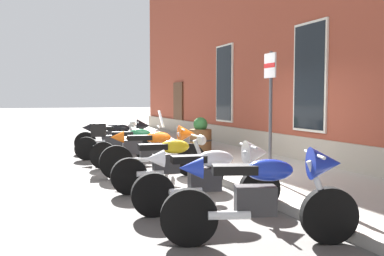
{
  "coord_description": "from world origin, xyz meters",
  "views": [
    {
      "loc": [
        8.33,
        -3.34,
        1.6
      ],
      "look_at": [
        0.3,
        -0.25,
        1.02
      ],
      "focal_mm": 40.45,
      "sensor_mm": 36.0,
      "label": 1
    }
  ],
  "objects_px": {
    "motorcycle_grey_naked": "(112,137)",
    "parking_sign": "(270,97)",
    "barrel_planter": "(200,137)",
    "motorcycle_green_touring": "(130,144)",
    "motorcycle_yellow_naked": "(170,164)",
    "motorcycle_blue_sport": "(268,192)",
    "motorcycle_black_sport": "(119,138)",
    "motorcycle_orange_sport": "(157,149)",
    "motorcycle_white_sport": "(214,174)"
  },
  "relations": [
    {
      "from": "motorcycle_green_touring",
      "to": "motorcycle_orange_sport",
      "type": "height_order",
      "value": "motorcycle_green_touring"
    },
    {
      "from": "motorcycle_green_touring",
      "to": "motorcycle_orange_sport",
      "type": "relative_size",
      "value": 0.93
    },
    {
      "from": "motorcycle_yellow_naked",
      "to": "barrel_planter",
      "type": "height_order",
      "value": "barrel_planter"
    },
    {
      "from": "motorcycle_yellow_naked",
      "to": "motorcycle_black_sport",
      "type": "bearing_deg",
      "value": -179.89
    },
    {
      "from": "motorcycle_black_sport",
      "to": "motorcycle_green_touring",
      "type": "bearing_deg",
      "value": -2.28
    },
    {
      "from": "motorcycle_white_sport",
      "to": "parking_sign",
      "type": "height_order",
      "value": "parking_sign"
    },
    {
      "from": "motorcycle_grey_naked",
      "to": "motorcycle_blue_sport",
      "type": "xyz_separation_m",
      "value": [
        8.57,
        0.1,
        0.11
      ]
    },
    {
      "from": "motorcycle_orange_sport",
      "to": "barrel_planter",
      "type": "relative_size",
      "value": 2.31
    },
    {
      "from": "motorcycle_grey_naked",
      "to": "barrel_planter",
      "type": "xyz_separation_m",
      "value": [
        1.4,
        2.23,
        0.06
      ]
    },
    {
      "from": "motorcycle_green_touring",
      "to": "motorcycle_yellow_naked",
      "type": "xyz_separation_m",
      "value": [
        2.74,
        0.07,
        -0.08
      ]
    },
    {
      "from": "motorcycle_orange_sport",
      "to": "parking_sign",
      "type": "relative_size",
      "value": 0.95
    },
    {
      "from": "motorcycle_green_touring",
      "to": "motorcycle_white_sport",
      "type": "relative_size",
      "value": 0.95
    },
    {
      "from": "motorcycle_yellow_naked",
      "to": "parking_sign",
      "type": "xyz_separation_m",
      "value": [
        0.26,
        1.81,
        1.15
      ]
    },
    {
      "from": "motorcycle_black_sport",
      "to": "motorcycle_blue_sport",
      "type": "relative_size",
      "value": 0.99
    },
    {
      "from": "motorcycle_green_touring",
      "to": "motorcycle_blue_sport",
      "type": "xyz_separation_m",
      "value": [
        5.68,
        0.22,
        0.03
      ]
    },
    {
      "from": "motorcycle_green_touring",
      "to": "motorcycle_blue_sport",
      "type": "distance_m",
      "value": 5.69
    },
    {
      "from": "motorcycle_black_sport",
      "to": "parking_sign",
      "type": "xyz_separation_m",
      "value": [
        4.48,
        1.82,
        1.05
      ]
    },
    {
      "from": "barrel_planter",
      "to": "motorcycle_blue_sport",
      "type": "bearing_deg",
      "value": -16.55
    },
    {
      "from": "motorcycle_white_sport",
      "to": "motorcycle_blue_sport",
      "type": "height_order",
      "value": "motorcycle_blue_sport"
    },
    {
      "from": "motorcycle_black_sport",
      "to": "barrel_planter",
      "type": "distance_m",
      "value": 2.3
    },
    {
      "from": "motorcycle_yellow_naked",
      "to": "parking_sign",
      "type": "relative_size",
      "value": 0.87
    },
    {
      "from": "motorcycle_yellow_naked",
      "to": "motorcycle_white_sport",
      "type": "bearing_deg",
      "value": 5.91
    },
    {
      "from": "motorcycle_orange_sport",
      "to": "parking_sign",
      "type": "bearing_deg",
      "value": 43.73
    },
    {
      "from": "motorcycle_green_touring",
      "to": "motorcycle_yellow_naked",
      "type": "bearing_deg",
      "value": 1.41
    },
    {
      "from": "motorcycle_white_sport",
      "to": "motorcycle_orange_sport",
      "type": "bearing_deg",
      "value": 179.18
    },
    {
      "from": "motorcycle_grey_naked",
      "to": "motorcycle_yellow_naked",
      "type": "bearing_deg",
      "value": -0.53
    },
    {
      "from": "motorcycle_green_touring",
      "to": "motorcycle_orange_sport",
      "type": "bearing_deg",
      "value": 11.45
    },
    {
      "from": "motorcycle_black_sport",
      "to": "motorcycle_yellow_naked",
      "type": "xyz_separation_m",
      "value": [
        4.22,
        0.01,
        -0.1
      ]
    },
    {
      "from": "motorcycle_green_touring",
      "to": "motorcycle_orange_sport",
      "type": "distance_m",
      "value": 1.34
    },
    {
      "from": "motorcycle_green_touring",
      "to": "motorcycle_grey_naked",
      "type": "bearing_deg",
      "value": 177.62
    },
    {
      "from": "motorcycle_orange_sport",
      "to": "motorcycle_white_sport",
      "type": "bearing_deg",
      "value": -0.82
    },
    {
      "from": "motorcycle_white_sport",
      "to": "barrel_planter",
      "type": "xyz_separation_m",
      "value": [
        -5.74,
        2.13,
        -0.02
      ]
    },
    {
      "from": "motorcycle_green_touring",
      "to": "motorcycle_yellow_naked",
      "type": "relative_size",
      "value": 1.02
    },
    {
      "from": "barrel_planter",
      "to": "motorcycle_black_sport",
      "type": "bearing_deg",
      "value": -89.93
    },
    {
      "from": "parking_sign",
      "to": "motorcycle_grey_naked",
      "type": "bearing_deg",
      "value": -163.37
    },
    {
      "from": "motorcycle_blue_sport",
      "to": "parking_sign",
      "type": "xyz_separation_m",
      "value": [
        -2.69,
        1.65,
        1.05
      ]
    },
    {
      "from": "parking_sign",
      "to": "motorcycle_yellow_naked",
      "type": "bearing_deg",
      "value": -98.09
    },
    {
      "from": "motorcycle_blue_sport",
      "to": "barrel_planter",
      "type": "relative_size",
      "value": 2.23
    },
    {
      "from": "motorcycle_grey_naked",
      "to": "motorcycle_white_sport",
      "type": "distance_m",
      "value": 7.14
    },
    {
      "from": "motorcycle_yellow_naked",
      "to": "motorcycle_blue_sport",
      "type": "distance_m",
      "value": 2.95
    },
    {
      "from": "motorcycle_grey_naked",
      "to": "barrel_planter",
      "type": "relative_size",
      "value": 2.21
    },
    {
      "from": "motorcycle_orange_sport",
      "to": "motorcycle_white_sport",
      "type": "distance_m",
      "value": 2.94
    },
    {
      "from": "motorcycle_grey_naked",
      "to": "parking_sign",
      "type": "height_order",
      "value": "parking_sign"
    },
    {
      "from": "parking_sign",
      "to": "barrel_planter",
      "type": "relative_size",
      "value": 2.44
    },
    {
      "from": "motorcycle_white_sport",
      "to": "motorcycle_blue_sport",
      "type": "relative_size",
      "value": 1.02
    },
    {
      "from": "motorcycle_grey_naked",
      "to": "motorcycle_yellow_naked",
      "type": "relative_size",
      "value": 1.05
    },
    {
      "from": "motorcycle_green_touring",
      "to": "motorcycle_blue_sport",
      "type": "bearing_deg",
      "value": 2.26
    },
    {
      "from": "motorcycle_grey_naked",
      "to": "motorcycle_blue_sport",
      "type": "distance_m",
      "value": 8.57
    },
    {
      "from": "motorcycle_orange_sport",
      "to": "motorcycle_yellow_naked",
      "type": "bearing_deg",
      "value": -7.93
    },
    {
      "from": "parking_sign",
      "to": "motorcycle_white_sport",
      "type": "bearing_deg",
      "value": -52.74
    }
  ]
}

